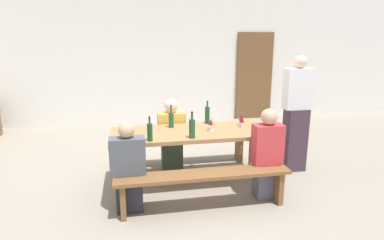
# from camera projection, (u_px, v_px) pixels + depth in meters

# --- Properties ---
(ground_plane) EXTENTS (24.00, 24.00, 0.00)m
(ground_plane) POSITION_uv_depth(u_px,v_px,m) (192.00, 183.00, 4.52)
(ground_plane) COLOR gray
(back_wall) EXTENTS (14.00, 0.20, 3.20)m
(back_wall) POSITION_uv_depth(u_px,v_px,m) (162.00, 54.00, 7.58)
(back_wall) COLOR silver
(back_wall) RESTS_ON ground
(wooden_door) EXTENTS (0.90, 0.06, 2.10)m
(wooden_door) POSITION_uv_depth(u_px,v_px,m) (254.00, 76.00, 8.00)
(wooden_door) COLOR brown
(wooden_door) RESTS_ON ground
(tasting_table) EXTENTS (2.14, 0.83, 0.75)m
(tasting_table) POSITION_uv_depth(u_px,v_px,m) (192.00, 136.00, 4.35)
(tasting_table) COLOR #9E7247
(tasting_table) RESTS_ON ground
(bench_near) EXTENTS (2.04, 0.30, 0.45)m
(bench_near) POSITION_uv_depth(u_px,v_px,m) (204.00, 180.00, 3.75)
(bench_near) COLOR brown
(bench_near) RESTS_ON ground
(bench_far) EXTENTS (2.04, 0.30, 0.45)m
(bench_far) POSITION_uv_depth(u_px,v_px,m) (183.00, 143.00, 5.11)
(bench_far) COLOR brown
(bench_far) RESTS_ON ground
(wine_bottle_0) EXTENTS (0.07, 0.07, 0.33)m
(wine_bottle_0) POSITION_uv_depth(u_px,v_px,m) (207.00, 115.00, 4.69)
(wine_bottle_0) COLOR #194723
(wine_bottle_0) RESTS_ON tasting_table
(wine_bottle_1) EXTENTS (0.07, 0.07, 0.30)m
(wine_bottle_1) POSITION_uv_depth(u_px,v_px,m) (150.00, 132.00, 3.89)
(wine_bottle_1) COLOR #194723
(wine_bottle_1) RESTS_ON tasting_table
(wine_bottle_2) EXTENTS (0.07, 0.07, 0.31)m
(wine_bottle_2) POSITION_uv_depth(u_px,v_px,m) (171.00, 119.00, 4.48)
(wine_bottle_2) COLOR #234C2D
(wine_bottle_2) RESTS_ON tasting_table
(wine_bottle_3) EXTENTS (0.08, 0.08, 0.33)m
(wine_bottle_3) POSITION_uv_depth(u_px,v_px,m) (192.00, 128.00, 4.00)
(wine_bottle_3) COLOR #234C2D
(wine_bottle_3) RESTS_ON tasting_table
(wine_glass_0) EXTENTS (0.07, 0.07, 0.15)m
(wine_glass_0) POSITION_uv_depth(u_px,v_px,m) (241.00, 118.00, 4.62)
(wine_glass_0) COLOR silver
(wine_glass_0) RESTS_ON tasting_table
(wine_glass_1) EXTENTS (0.07, 0.07, 0.16)m
(wine_glass_1) POSITION_uv_depth(u_px,v_px,m) (211.00, 123.00, 4.31)
(wine_glass_1) COLOR silver
(wine_glass_1) RESTS_ON tasting_table
(wine_glass_2) EXTENTS (0.07, 0.07, 0.14)m
(wine_glass_2) POSITION_uv_depth(u_px,v_px,m) (242.00, 120.00, 4.51)
(wine_glass_2) COLOR silver
(wine_glass_2) RESTS_ON tasting_table
(wine_glass_3) EXTENTS (0.07, 0.07, 0.17)m
(wine_glass_3) POSITION_uv_depth(u_px,v_px,m) (212.00, 120.00, 4.41)
(wine_glass_3) COLOR silver
(wine_glass_3) RESTS_ON tasting_table
(seated_guest_near_0) EXTENTS (0.40, 0.24, 1.06)m
(seated_guest_near_0) POSITION_uv_depth(u_px,v_px,m) (128.00, 170.00, 3.70)
(seated_guest_near_0) COLOR #2B2B35
(seated_guest_near_0) RESTS_ON ground
(seated_guest_near_1) EXTENTS (0.36, 0.24, 1.14)m
(seated_guest_near_1) POSITION_uv_depth(u_px,v_px,m) (267.00, 156.00, 4.00)
(seated_guest_near_1) COLOR #565366
(seated_guest_near_1) RESTS_ON ground
(seated_guest_far_0) EXTENTS (0.41, 0.24, 1.09)m
(seated_guest_far_0) POSITION_uv_depth(u_px,v_px,m) (172.00, 137.00, 4.89)
(seated_guest_far_0) COLOR #384935
(seated_guest_far_0) RESTS_ON ground
(standing_host) EXTENTS (0.41, 0.24, 1.72)m
(standing_host) POSITION_uv_depth(u_px,v_px,m) (296.00, 117.00, 4.80)
(standing_host) COLOR #3D2D38
(standing_host) RESTS_ON ground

